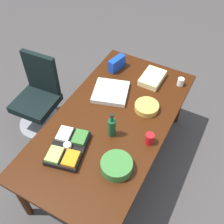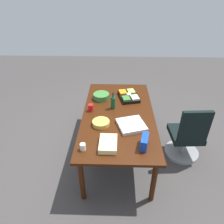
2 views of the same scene
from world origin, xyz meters
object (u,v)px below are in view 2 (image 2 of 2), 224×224
at_px(paper_cup, 83,147).
at_px(chip_bag_blue, 145,142).
at_px(pizza_box, 131,125).
at_px(office_chair, 186,138).
at_px(salad_bowl, 101,96).
at_px(chip_bowl, 101,123).
at_px(veggie_tray, 129,96).
at_px(sheet_cake, 108,144).
at_px(wine_bottle, 113,102).
at_px(conference_table, 118,117).
at_px(red_solo_cup, 91,108).

bearing_deg(paper_cup, chip_bag_blue, 96.11).
xyz_separation_m(chip_bag_blue, paper_cup, (0.08, -0.75, -0.03)).
bearing_deg(pizza_box, office_chair, 86.03).
height_order(office_chair, salad_bowl, office_chair).
relative_size(chip_bag_blue, chip_bowl, 0.90).
bearing_deg(veggie_tray, sheet_cake, -13.75).
height_order(office_chair, chip_bag_blue, office_chair).
height_order(pizza_box, sheet_cake, sheet_cake).
bearing_deg(wine_bottle, veggie_tray, 142.52).
distance_m(office_chair, sheet_cake, 1.42).
bearing_deg(pizza_box, paper_cup, -68.58).
height_order(salad_bowl, wine_bottle, wine_bottle).
bearing_deg(wine_bottle, sheet_cake, -2.49).
bearing_deg(office_chair, conference_table, -95.85).
bearing_deg(conference_table, veggie_tray, 160.47).
height_order(salad_bowl, veggie_tray, salad_bowl).
xyz_separation_m(office_chair, salad_bowl, (-0.57, -1.38, 0.43)).
relative_size(salad_bowl, pizza_box, 0.76).
distance_m(paper_cup, chip_bowl, 0.55).
distance_m(conference_table, wine_bottle, 0.25).
xyz_separation_m(office_chair, chip_bowl, (0.18, -1.33, 0.41)).
relative_size(pizza_box, wine_bottle, 1.28).
bearing_deg(sheet_cake, salad_bowl, -171.88).
bearing_deg(conference_table, sheet_cake, -9.65).
bearing_deg(paper_cup, sheet_cake, 104.22).
distance_m(conference_table, red_solo_cup, 0.46).
xyz_separation_m(office_chair, paper_cup, (0.70, -1.51, 0.42)).
bearing_deg(chip_bowl, office_chair, 97.87).
bearing_deg(veggie_tray, conference_table, -19.53).
bearing_deg(pizza_box, chip_bowl, -110.77).
height_order(paper_cup, pizza_box, paper_cup).
relative_size(pizza_box, red_solo_cup, 3.27).
bearing_deg(office_chair, wine_bottle, -102.79).
xyz_separation_m(office_chair, red_solo_cup, (-0.18, -1.52, 0.43)).
relative_size(conference_table, veggie_tray, 4.36).
relative_size(chip_bag_blue, red_solo_cup, 2.00).
xyz_separation_m(paper_cup, chip_bowl, (-0.52, 0.18, -0.01)).
distance_m(conference_table, salad_bowl, 0.56).
bearing_deg(conference_table, pizza_box, 29.75).
bearing_deg(chip_bowl, sheet_cake, 15.40).
xyz_separation_m(office_chair, pizza_box, (0.21, -0.90, 0.40)).
height_order(salad_bowl, chip_bowl, salad_bowl).
distance_m(chip_bowl, sheet_cake, 0.46).
distance_m(office_chair, veggie_tray, 1.17).
relative_size(office_chair, red_solo_cup, 8.94).
bearing_deg(paper_cup, wine_bottle, 160.49).
height_order(veggie_tray, paper_cup, paper_cup).
bearing_deg(chip_bag_blue, conference_table, -156.08).
height_order(chip_bag_blue, chip_bowl, chip_bag_blue).
bearing_deg(red_solo_cup, wine_bottle, 103.24).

